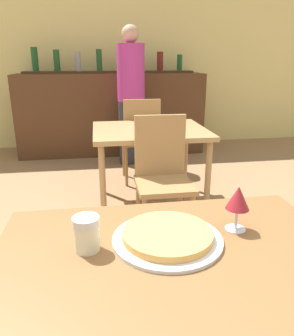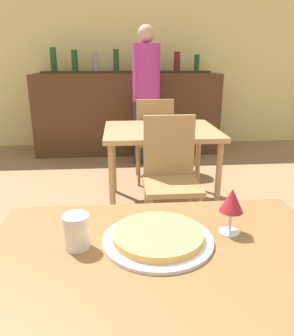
{
  "view_description": "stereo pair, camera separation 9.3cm",
  "coord_description": "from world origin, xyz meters",
  "px_view_note": "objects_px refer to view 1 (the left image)",
  "views": [
    {
      "loc": [
        -0.21,
        -0.81,
        1.32
      ],
      "look_at": [
        -0.0,
        0.55,
        0.86
      ],
      "focal_mm": 35.0,
      "sensor_mm": 36.0,
      "label": 1
    },
    {
      "loc": [
        -0.12,
        -0.82,
        1.32
      ],
      "look_at": [
        -0.0,
        0.55,
        0.86
      ],
      "focal_mm": 35.0,
      "sensor_mm": 36.0,
      "label": 2
    }
  ],
  "objects_px": {
    "chair_far_side_back": "(141,136)",
    "cheese_shaker": "(87,233)",
    "person_standing": "(131,92)",
    "pizza_tray": "(167,236)",
    "wine_glass": "(238,199)",
    "chair_far_side_front": "(162,171)"
  },
  "relations": [
    {
      "from": "cheese_shaker",
      "to": "wine_glass",
      "type": "relative_size",
      "value": 0.7
    },
    {
      "from": "pizza_tray",
      "to": "wine_glass",
      "type": "xyz_separation_m",
      "value": [
        0.25,
        0.04,
        0.1
      ]
    },
    {
      "from": "chair_far_side_front",
      "to": "pizza_tray",
      "type": "bearing_deg",
      "value": -100.65
    },
    {
      "from": "chair_far_side_front",
      "to": "cheese_shaker",
      "type": "bearing_deg",
      "value": -110.61
    },
    {
      "from": "cheese_shaker",
      "to": "person_standing",
      "type": "bearing_deg",
      "value": 81.59
    },
    {
      "from": "chair_far_side_front",
      "to": "wine_glass",
      "type": "bearing_deg",
      "value": -90.04
    },
    {
      "from": "chair_far_side_front",
      "to": "wine_glass",
      "type": "distance_m",
      "value": 1.33
    },
    {
      "from": "chair_far_side_back",
      "to": "person_standing",
      "type": "bearing_deg",
      "value": -88.46
    },
    {
      "from": "pizza_tray",
      "to": "person_standing",
      "type": "distance_m",
      "value": 3.27
    },
    {
      "from": "chair_far_side_back",
      "to": "wine_glass",
      "type": "distance_m",
      "value": 2.49
    },
    {
      "from": "chair_far_side_back",
      "to": "person_standing",
      "type": "relative_size",
      "value": 0.55
    },
    {
      "from": "person_standing",
      "to": "wine_glass",
      "type": "bearing_deg",
      "value": -89.66
    },
    {
      "from": "pizza_tray",
      "to": "wine_glass",
      "type": "relative_size",
      "value": 2.24
    },
    {
      "from": "chair_far_side_back",
      "to": "wine_glass",
      "type": "relative_size",
      "value": 5.85
    },
    {
      "from": "chair_far_side_back",
      "to": "wine_glass",
      "type": "bearing_deg",
      "value": 89.98
    },
    {
      "from": "chair_far_side_back",
      "to": "person_standing",
      "type": "distance_m",
      "value": 0.85
    },
    {
      "from": "chair_far_side_back",
      "to": "cheese_shaker",
      "type": "relative_size",
      "value": 8.41
    },
    {
      "from": "pizza_tray",
      "to": "cheese_shaker",
      "type": "bearing_deg",
      "value": -177.11
    },
    {
      "from": "pizza_tray",
      "to": "person_standing",
      "type": "relative_size",
      "value": 0.21
    },
    {
      "from": "wine_glass",
      "to": "person_standing",
      "type": "bearing_deg",
      "value": 90.34
    },
    {
      "from": "chair_far_side_back",
      "to": "cheese_shaker",
      "type": "xyz_separation_m",
      "value": [
        -0.5,
        -2.51,
        0.28
      ]
    },
    {
      "from": "person_standing",
      "to": "pizza_tray",
      "type": "bearing_deg",
      "value": -94.03
    }
  ]
}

